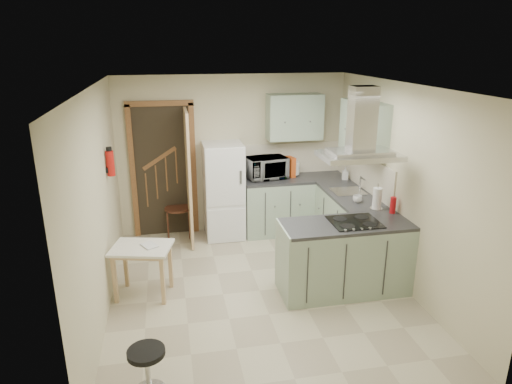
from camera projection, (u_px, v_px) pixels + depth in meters
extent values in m
plane|color=#BBB191|center=(260.00, 291.00, 5.69)|extent=(4.20, 4.20, 0.00)
plane|color=silver|center=(260.00, 86.00, 4.92)|extent=(4.20, 4.20, 0.00)
plane|color=beige|center=(233.00, 155.00, 7.26)|extent=(3.60, 0.00, 3.60)
plane|color=beige|center=(98.00, 206.00, 4.97)|extent=(0.00, 4.20, 4.20)
plane|color=beige|center=(402.00, 187.00, 5.64)|extent=(0.00, 4.20, 4.20)
cube|color=brown|center=(164.00, 171.00, 7.09)|extent=(1.10, 0.12, 2.10)
cube|color=white|center=(224.00, 191.00, 7.10)|extent=(0.60, 0.60, 1.50)
cube|color=#9EB2A0|center=(277.00, 205.00, 7.35)|extent=(1.08, 0.60, 0.90)
cube|color=#9EB2A0|center=(342.00, 216.00, 6.88)|extent=(0.60, 1.95, 0.90)
cube|color=beige|center=(291.00, 158.00, 7.46)|extent=(1.68, 0.02, 0.50)
cube|color=#9EB2A0|center=(294.00, 117.00, 7.09)|extent=(0.85, 0.35, 0.70)
cube|color=#9EB2A0|center=(364.00, 127.00, 6.21)|extent=(0.35, 0.90, 0.70)
cube|color=#9EB2A0|center=(344.00, 257.00, 5.58)|extent=(1.55, 0.65, 0.90)
cube|color=black|center=(355.00, 222.00, 5.45)|extent=(0.58, 0.50, 0.01)
cube|color=silver|center=(359.00, 156.00, 5.20)|extent=(0.90, 0.55, 0.10)
cube|color=silver|center=(348.00, 191.00, 6.58)|extent=(0.45, 0.40, 0.01)
cylinder|color=#B2140F|center=(110.00, 163.00, 5.74)|extent=(0.10, 0.10, 0.32)
cube|color=tan|center=(143.00, 271.00, 5.51)|extent=(0.79, 0.67, 0.64)
cube|color=#432716|center=(178.00, 208.00, 7.18)|extent=(0.41, 0.41, 0.93)
cylinder|color=black|center=(148.00, 371.00, 3.98)|extent=(0.33, 0.33, 0.44)
imported|color=black|center=(266.00, 168.00, 7.19)|extent=(0.68, 0.52, 0.34)
cylinder|color=white|center=(294.00, 168.00, 7.35)|extent=(0.21, 0.21, 0.25)
cube|color=#D85019|center=(291.00, 167.00, 7.30)|extent=(0.13, 0.22, 0.32)
imported|color=#9FA1AB|center=(345.00, 173.00, 7.13)|extent=(0.11, 0.11, 0.20)
cylinder|color=white|center=(377.00, 198.00, 5.86)|extent=(0.12, 0.12, 0.29)
imported|color=silver|center=(357.00, 199.00, 6.12)|extent=(0.14, 0.14, 0.10)
cylinder|color=red|center=(393.00, 205.00, 5.73)|extent=(0.10, 0.10, 0.21)
imported|color=#9D3D34|center=(143.00, 244.00, 5.36)|extent=(0.23, 0.25, 0.09)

